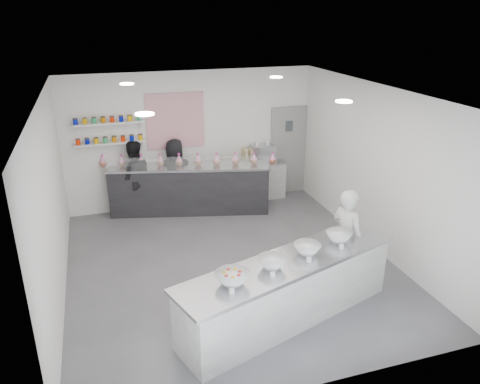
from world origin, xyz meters
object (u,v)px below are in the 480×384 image
staff_left (134,178)px  staff_right (176,175)px  prep_counter (288,290)px  woman_prep (347,238)px  back_bar (190,189)px  espresso_ledge (260,181)px  espresso_machine (263,155)px

staff_left → staff_right: (0.90, 0.00, -0.02)m
prep_counter → staff_right: bearing=81.7°
woman_prep → back_bar: bearing=7.5°
prep_counter → back_bar: 4.23m
espresso_ledge → woman_prep: woman_prep is taller
prep_counter → back_bar: bearing=79.0°
espresso_machine → prep_counter: bearing=-105.4°
prep_counter → back_bar: size_ratio=1.01×
espresso_machine → woman_prep: woman_prep is taller
espresso_machine → woman_prep: 3.87m
staff_left → staff_right: 0.90m
espresso_machine → espresso_ledge: bearing=180.0°
woman_prep → espresso_machine: bearing=-18.9°
back_bar → staff_right: staff_right is taller
prep_counter → espresso_ledge: bearing=56.6°
back_bar → espresso_ledge: size_ratio=2.96×
prep_counter → espresso_machine: 4.67m
espresso_ledge → staff_right: size_ratio=0.73×
prep_counter → espresso_ledge: (1.19, 4.46, -0.04)m
back_bar → espresso_ledge: (1.74, 0.27, -0.10)m
woman_prep → prep_counter: bearing=96.8°
back_bar → espresso_machine: 1.88m
espresso_ledge → back_bar: bearing=-171.1°
prep_counter → woman_prep: (1.24, 0.60, 0.35)m
staff_left → woman_prep: bearing=122.3°
back_bar → prep_counter: bearing=-68.4°
back_bar → espresso_machine: size_ratio=6.28×
back_bar → espresso_machine: bearing=22.8°
espresso_ledge → staff_left: 2.92m
back_bar → staff_left: (-1.15, 0.25, 0.29)m
espresso_machine → staff_right: (-2.03, -0.02, -0.27)m
staff_right → espresso_machine: bearing=-169.0°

